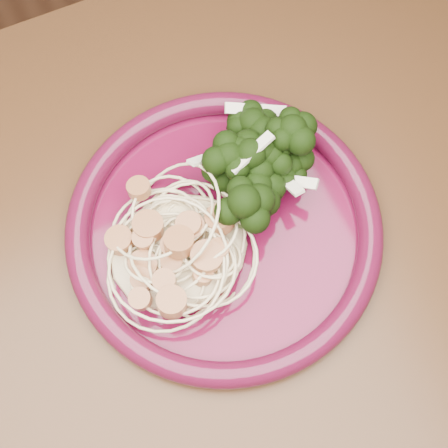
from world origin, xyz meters
name	(u,v)px	position (x,y,z in m)	size (l,w,h in m)	color
dining_table	(202,350)	(0.00, 0.00, 0.65)	(1.20, 0.80, 0.75)	#472814
dinner_plate	(224,228)	(0.06, 0.07, 0.76)	(0.32, 0.32, 0.02)	#510924
spaghetti_pile	(178,247)	(0.01, 0.07, 0.77)	(0.13, 0.11, 0.03)	beige
scallop_cluster	(175,231)	(0.01, 0.07, 0.81)	(0.14, 0.14, 0.05)	#B77545
broccoli_pile	(279,189)	(0.12, 0.08, 0.79)	(0.10, 0.17, 0.06)	black
onion_garnish	(282,172)	(0.12, 0.08, 0.82)	(0.07, 0.11, 0.05)	#ECE5C9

